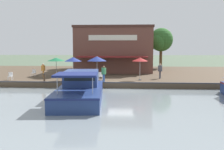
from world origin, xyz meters
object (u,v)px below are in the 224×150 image
mooring_post (44,78)px  tree_behind_restaurant (85,40)px  patio_umbrella_back_row (140,60)px  person_mid_patio (160,69)px  person_near_entrance (104,72)px  cafe_chair_beside_entrance (10,76)px  patio_umbrella_mid_patio_left (56,59)px  tree_upstream_bank (160,40)px  patio_umbrella_mid_patio_right (73,59)px  motorboat_distant_upstream (81,89)px  cafe_chair_mid_patio (34,72)px  cafe_chair_back_row_seat (100,76)px  patio_umbrella_by_entrance (97,59)px  waterfront_restaurant (115,49)px  person_at_quay_edge (43,69)px

mooring_post → tree_behind_restaurant: (-18.03, 1.27, 4.37)m
patio_umbrella_back_row → person_mid_patio: (-1.50, 2.34, -1.14)m
person_near_entrance → cafe_chair_beside_entrance: bearing=-95.7°
person_near_entrance → person_mid_patio: bearing=118.6°
patio_umbrella_mid_patio_left → tree_upstream_bank: tree_upstream_bank is taller
cafe_chair_beside_entrance → person_near_entrance: 10.29m
patio_umbrella_mid_patio_right → person_near_entrance: (1.46, 3.44, -1.20)m
tree_upstream_bank → motorboat_distant_upstream: bearing=-21.4°
person_mid_patio → mooring_post: (3.62, -12.14, -0.64)m
cafe_chair_mid_patio → cafe_chair_back_row_seat: bearing=70.8°
person_near_entrance → person_mid_patio: 6.93m
cafe_chair_mid_patio → patio_umbrella_by_entrance: bearing=72.3°
tree_behind_restaurant → waterfront_restaurant: bearing=48.7°
patio_umbrella_by_entrance → motorboat_distant_upstream: size_ratio=0.27×
waterfront_restaurant → cafe_chair_back_row_seat: 11.89m
waterfront_restaurant → patio_umbrella_mid_patio_right: (11.67, -3.89, -0.99)m
person_mid_patio → person_at_quay_edge: bearing=-90.8°
patio_umbrella_mid_patio_right → patio_umbrella_by_entrance: patio_umbrella_by_entrance is taller
patio_umbrella_back_row → person_at_quay_edge: 11.37m
patio_umbrella_mid_patio_right → mooring_post: 3.63m
cafe_chair_mid_patio → person_at_quay_edge: size_ratio=0.52×
cafe_chair_back_row_seat → person_near_entrance: bearing=17.4°
patio_umbrella_mid_patio_left → tree_upstream_bank: size_ratio=0.35×
cafe_chair_back_row_seat → mooring_post: 5.87m
patio_umbrella_mid_patio_right → patio_umbrella_back_row: size_ratio=1.03×
waterfront_restaurant → tree_behind_restaurant: 7.14m
patio_umbrella_by_entrance → cafe_chair_back_row_seat: bearing=47.2°
tree_upstream_bank → cafe_chair_beside_entrance: bearing=-47.5°
patio_umbrella_by_entrance → motorboat_distant_upstream: patio_umbrella_by_entrance is taller
cafe_chair_back_row_seat → patio_umbrella_by_entrance: bearing=-132.8°
person_near_entrance → person_at_quay_edge: bearing=-115.2°
waterfront_restaurant → person_near_entrance: waterfront_restaurant is taller
waterfront_restaurant → tree_behind_restaurant: size_ratio=1.74×
patio_umbrella_mid_patio_left → person_at_quay_edge: bearing=-63.4°
person_at_quay_edge → person_near_entrance: size_ratio=0.98×
waterfront_restaurant → patio_umbrella_mid_patio_left: waterfront_restaurant is taller
patio_umbrella_mid_patio_left → mooring_post: bearing=0.2°
person_mid_patio → tree_behind_restaurant: (-14.41, -10.88, 3.72)m
tree_upstream_bank → patio_umbrella_mid_patio_left: bearing=-46.1°
cafe_chair_back_row_seat → tree_behind_restaurant: size_ratio=0.12×
person_at_quay_edge → motorboat_distant_upstream: motorboat_distant_upstream is taller
cafe_chair_back_row_seat → motorboat_distant_upstream: (7.39, -0.75, -0.21)m
cafe_chair_mid_patio → person_near_entrance: size_ratio=0.51×
cafe_chair_beside_entrance → tree_upstream_bank: (-16.65, 18.16, 4.19)m
patio_umbrella_mid_patio_right → motorboat_distant_upstream: 7.82m
patio_umbrella_mid_patio_right → waterfront_restaurant: bearing=161.6°
patio_umbrella_back_row → cafe_chair_beside_entrance: bearing=-86.8°
person_mid_patio → mooring_post: 12.69m
cafe_chair_mid_patio → motorboat_distant_upstream: bearing=36.8°
patio_umbrella_by_entrance → person_mid_patio: bearing=100.6°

